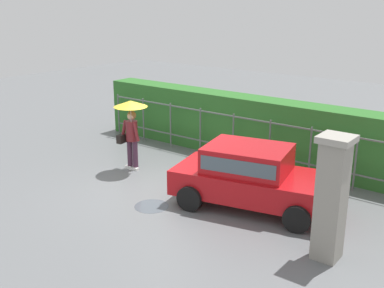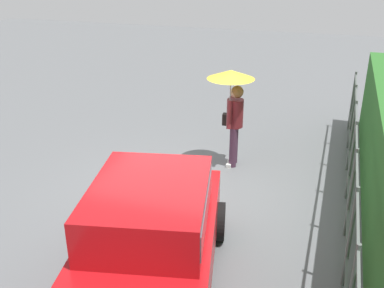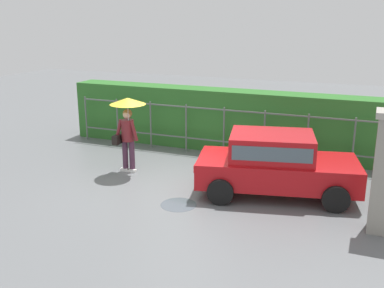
{
  "view_description": "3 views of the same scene",
  "coord_description": "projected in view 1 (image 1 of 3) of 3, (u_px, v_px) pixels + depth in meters",
  "views": [
    {
      "loc": [
        7.54,
        -8.35,
        4.69
      ],
      "look_at": [
        0.56,
        0.68,
        1.17
      ],
      "focal_mm": 43.52,
      "sensor_mm": 36.0,
      "label": 1
    },
    {
      "loc": [
        6.7,
        2.59,
        4.08
      ],
      "look_at": [
        0.24,
        0.4,
        1.18
      ],
      "focal_mm": 41.38,
      "sensor_mm": 36.0,
      "label": 2
    },
    {
      "loc": [
        4.37,
        -9.47,
        4.1
      ],
      "look_at": [
        0.25,
        0.67,
        0.98
      ],
      "focal_mm": 42.13,
      "sensor_mm": 36.0,
      "label": 3
    }
  ],
  "objects": [
    {
      "name": "ground_plane",
      "position": [
        159.0,
        189.0,
        12.1
      ],
      "size": [
        40.0,
        40.0,
        0.0
      ],
      "primitive_type": "plane",
      "color": "slate"
    },
    {
      "name": "fence_section",
      "position": [
        233.0,
        136.0,
        13.92
      ],
      "size": [
        9.87,
        0.05,
        1.5
      ],
      "color": "#59605B",
      "rests_on": "ground"
    },
    {
      "name": "car",
      "position": [
        251.0,
        174.0,
        10.88
      ],
      "size": [
        3.97,
        2.49,
        1.48
      ],
      "rotation": [
        0.0,
        0.0,
        0.22
      ],
      "color": "#B71116",
      "rests_on": "ground"
    },
    {
      "name": "pedestrian",
      "position": [
        131.0,
        120.0,
        13.07
      ],
      "size": [
        0.94,
        0.94,
        2.05
      ],
      "rotation": [
        0.0,
        0.0,
        -1.48
      ],
      "color": "#47283D",
      "rests_on": "ground"
    },
    {
      "name": "gate_pillar",
      "position": [
        331.0,
        197.0,
        8.52
      ],
      "size": [
        0.6,
        0.6,
        2.42
      ],
      "color": "gray",
      "rests_on": "ground"
    },
    {
      "name": "puddle_near",
      "position": [
        152.0,
        206.0,
        11.09
      ],
      "size": [
        0.82,
        0.82,
        0.0
      ],
      "primitive_type": "cylinder",
      "color": "#4C545B",
      "rests_on": "ground"
    },
    {
      "name": "hedge_row",
      "position": [
        246.0,
        127.0,
        14.42
      ],
      "size": [
        10.82,
        0.9,
        1.9
      ],
      "primitive_type": "cube",
      "color": "#2D6B28",
      "rests_on": "ground"
    }
  ]
}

